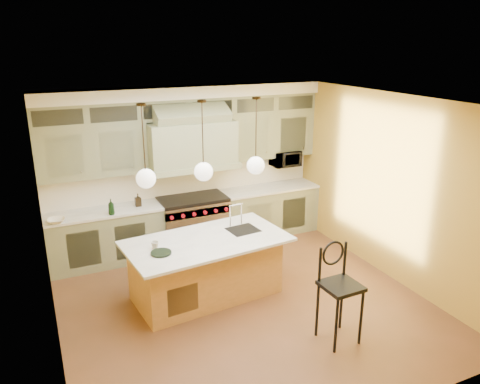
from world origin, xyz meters
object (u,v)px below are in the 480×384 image
kitchen_island (206,267)px  microwave (285,158)px  counter_stool (339,286)px  range (193,222)px

kitchen_island → microwave: 3.12m
kitchen_island → counter_stool: (1.12, -1.68, 0.27)m
range → counter_stool: 3.47m
counter_stool → microwave: bearing=68.6°
counter_stool → range: bearing=100.0°
range → microwave: 2.18m
kitchen_island → microwave: microwave is taller
range → microwave: size_ratio=2.21×
microwave → range: bearing=-176.9°
counter_stool → microwave: (1.22, 3.49, 0.71)m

